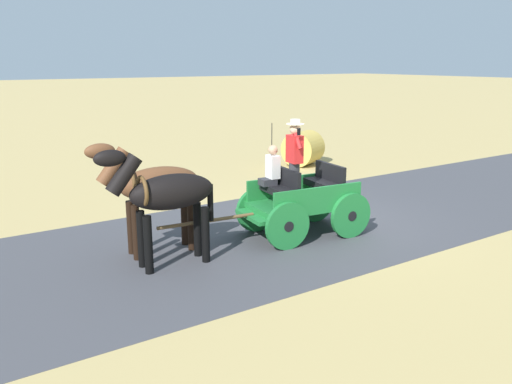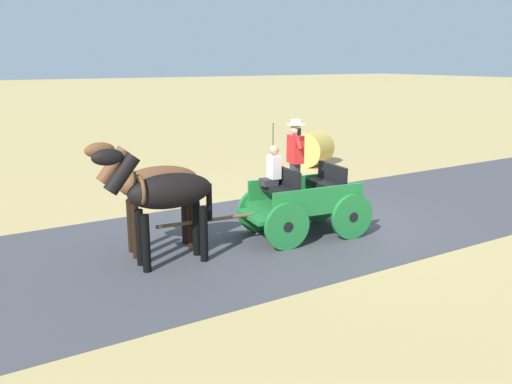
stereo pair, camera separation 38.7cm
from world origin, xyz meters
TOP-DOWN VIEW (x-y plane):
  - ground_plane at (0.00, 0.00)m, footprint 200.00×200.00m
  - road_surface at (0.00, 0.00)m, footprint 5.60×160.00m
  - horse_drawn_carriage at (-0.46, 0.97)m, footprint 1.65×4.52m
  - horse_near_side at (-0.52, 4.02)m, footprint 0.65×2.13m
  - horse_off_side at (0.22, 3.95)m, footprint 0.70×2.14m
  - hay_bale at (5.54, -3.89)m, footprint 1.55×1.50m

SIDE VIEW (x-z plane):
  - ground_plane at x=0.00m, z-range 0.00..0.00m
  - road_surface at x=0.00m, z-range 0.00..0.01m
  - hay_bale at x=5.54m, z-range 0.00..1.20m
  - horse_drawn_carriage at x=-0.46m, z-range -0.43..2.07m
  - horse_near_side at x=-0.52m, z-range 0.22..2.43m
  - horse_off_side at x=0.22m, z-range 0.22..2.43m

